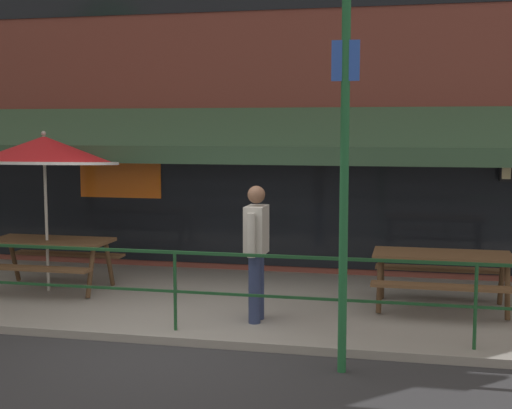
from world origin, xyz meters
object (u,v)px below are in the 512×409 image
Objects in this scene: picnic_table_left at (50,250)px; street_sign_pole at (345,153)px; picnic_table_centre at (442,265)px; pedestrian_walking at (256,246)px; patio_umbrella_left at (44,151)px.

street_sign_pole is at bearing -27.50° from picnic_table_left.
picnic_table_centre is 1.05× the size of pedestrian_walking.
picnic_table_left is at bearing 90.00° from patio_umbrella_left.
picnic_table_left is 1.05× the size of pedestrian_walking.
patio_umbrella_left is at bearing -90.00° from picnic_table_left.
patio_umbrella_left is 3.69m from pedestrian_walking.
picnic_table_left is 1.00× the size of picnic_table_centre.
patio_umbrella_left is at bearing 164.35° from pedestrian_walking.
picnic_table_centre is 0.76× the size of patio_umbrella_left.
street_sign_pole reaches higher than picnic_table_left.
pedestrian_walking is at bearing -154.81° from picnic_table_centre.
picnic_table_centre is 0.41× the size of street_sign_pole.
picnic_table_left is 5.41m from street_sign_pole.
street_sign_pole is (1.21, -1.36, 1.21)m from pedestrian_walking.
pedestrian_walking is at bearing -16.92° from picnic_table_left.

